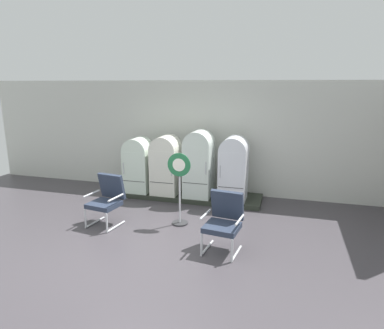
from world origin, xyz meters
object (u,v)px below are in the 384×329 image
at_px(refrigerator_2, 199,162).
at_px(armchair_right, 224,219).
at_px(refrigerator_0, 138,163).
at_px(refrigerator_3, 234,166).
at_px(sign_stand, 179,190).
at_px(refrigerator_1, 166,163).
at_px(armchair_left, 107,198).

distance_m(refrigerator_2, armchair_right, 2.57).
height_order(refrigerator_0, refrigerator_2, refrigerator_2).
distance_m(refrigerator_3, sign_stand, 1.72).
bearing_deg(armchair_right, refrigerator_2, 114.36).
relative_size(refrigerator_0, refrigerator_3, 0.91).
relative_size(refrigerator_1, refrigerator_3, 0.97).
xyz_separation_m(refrigerator_0, refrigerator_3, (2.38, 0.02, 0.07)).
xyz_separation_m(refrigerator_0, armchair_right, (2.59, -2.28, -0.27)).
height_order(refrigerator_2, armchair_right, refrigerator_2).
distance_m(armchair_left, sign_stand, 1.45).
bearing_deg(sign_stand, refrigerator_1, 118.94).
height_order(refrigerator_1, refrigerator_3, refrigerator_3).
bearing_deg(armchair_left, sign_stand, 14.96).
bearing_deg(refrigerator_1, refrigerator_3, -0.13).
bearing_deg(armchair_right, refrigerator_1, 129.01).
xyz_separation_m(refrigerator_1, armchair_right, (1.87, -2.31, -0.32)).
relative_size(refrigerator_2, armchair_left, 1.58).
xyz_separation_m(refrigerator_2, refrigerator_3, (0.83, -0.01, -0.06)).
bearing_deg(refrigerator_2, sign_stand, -89.73).
bearing_deg(refrigerator_2, armchair_left, -126.38).
height_order(refrigerator_1, armchair_left, refrigerator_1).
height_order(refrigerator_0, armchair_left, refrigerator_0).
bearing_deg(armchair_left, armchair_right, -10.20).
height_order(armchair_right, sign_stand, sign_stand).
xyz_separation_m(armchair_left, sign_stand, (1.39, 0.37, 0.17)).
bearing_deg(sign_stand, armchair_left, -165.04).
height_order(refrigerator_0, sign_stand, same).
xyz_separation_m(refrigerator_1, refrigerator_2, (0.82, 0.01, 0.09)).
height_order(refrigerator_3, sign_stand, refrigerator_3).
xyz_separation_m(refrigerator_2, armchair_left, (-1.38, -1.88, -0.40)).
relative_size(refrigerator_1, armchair_right, 1.42).
distance_m(refrigerator_1, refrigerator_3, 1.66).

